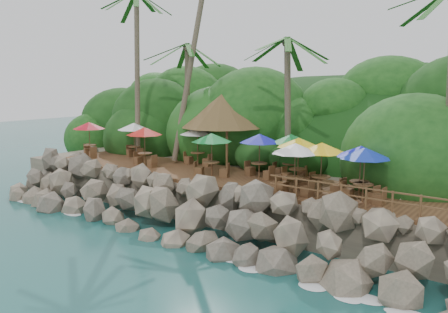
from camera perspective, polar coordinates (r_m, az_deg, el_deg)
The scene contains 11 objects.
ground at distance 23.43m, azimuth -8.96°, elevation -10.16°, with size 140.00×140.00×0.00m, color #19514F.
land_base at distance 35.77m, azimuth 9.64°, elevation -1.64°, with size 32.00×25.20×2.10m, color gray.
jungle_hill at distance 42.67m, azimuth 14.22°, elevation -1.46°, with size 44.80×28.00×15.40m, color #143811.
seawall at distance 24.45m, azimuth -5.66°, elevation -6.43°, with size 29.00×4.00×2.30m, color gray, non-canonical shape.
terrace at distance 27.19m, azimuth 0.00°, elevation -2.50°, with size 26.00×5.00×0.20m, color brown.
jungle_foliage at distance 35.12m, azimuth 8.85°, elevation -3.57°, with size 44.00×16.00×12.00m, color #143811, non-canonical shape.
foam_line at distance 23.62m, azimuth -8.44°, elevation -9.91°, with size 25.20×0.80×0.06m.
palapa at distance 30.82m, azimuth -0.19°, elevation 5.64°, with size 5.53×5.53×4.60m.
dining_clusters at distance 26.39m, azimuth 1.24°, elevation 1.92°, with size 22.74×5.50×2.49m.
railing at distance 20.87m, azimuth 15.51°, elevation -4.50°, with size 8.30×0.10×1.00m.
waiter at distance 23.02m, azimuth 21.22°, elevation -2.80°, with size 0.65×0.42×1.77m, color white.
Camera 1 is at (15.94, -15.31, 7.77)m, focal length 37.49 mm.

